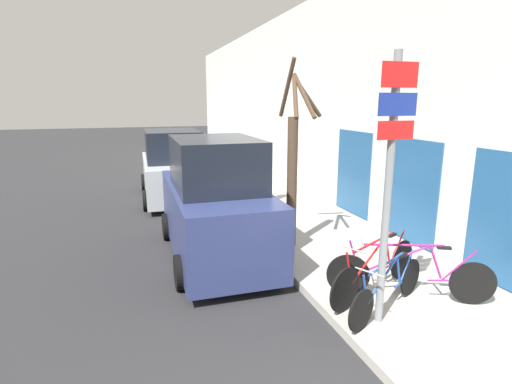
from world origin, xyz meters
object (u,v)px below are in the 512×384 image
object	(u,v)px
bicycle_1	(409,276)
parked_car_0	(215,205)
bicycle_2	(376,270)
signpost	(389,180)
parked_car_1	(173,168)
pedestrian_near	(265,173)
street_tree	(293,165)
bicycle_0	(388,289)

from	to	relation	value
bicycle_1	parked_car_0	world-z (taller)	parked_car_0
bicycle_2	parked_car_0	bearing A→B (deg)	12.11
signpost	bicycle_1	size ratio (longest dim) A/B	1.61
bicycle_1	parked_car_1	distance (m)	9.09
parked_car_0	parked_car_1	bearing A→B (deg)	93.35
pedestrian_near	parked_car_0	bearing A→B (deg)	-116.00
bicycle_2	street_tree	distance (m)	2.90
bicycle_2	street_tree	bearing A→B (deg)	-14.98
pedestrian_near	street_tree	size ratio (longest dim) A/B	0.41
signpost	street_tree	size ratio (longest dim) A/B	0.94
bicycle_0	parked_car_1	size ratio (longest dim) A/B	0.42
pedestrian_near	street_tree	world-z (taller)	street_tree
bicycle_0	bicycle_2	distance (m)	0.58
parked_car_1	signpost	bearing A→B (deg)	-76.76
bicycle_1	parked_car_1	world-z (taller)	parked_car_1
street_tree	parked_car_1	bearing A→B (deg)	108.36
bicycle_0	parked_car_1	xyz separation A→B (m)	(-2.20, 8.86, 0.53)
parked_car_0	bicycle_2	bearing A→B (deg)	-52.49
bicycle_1	pedestrian_near	xyz separation A→B (m)	(-0.16, 6.59, 0.52)
bicycle_2	pedestrian_near	size ratio (longest dim) A/B	1.37
signpost	bicycle_2	world-z (taller)	signpost
signpost	bicycle_0	bearing A→B (deg)	36.11
bicycle_0	bicycle_2	world-z (taller)	bicycle_2
signpost	pedestrian_near	bearing A→B (deg)	84.60
signpost	bicycle_1	xyz separation A→B (m)	(0.82, 0.42, -1.68)
signpost	street_tree	bearing A→B (deg)	90.08
bicycle_0	street_tree	xyz separation A→B (m)	(-0.28, 3.07, 1.42)
bicycle_0	street_tree	bearing A→B (deg)	-21.72
pedestrian_near	street_tree	xyz separation A→B (m)	(-0.67, -3.74, 0.85)
bicycle_1	parked_car_0	distance (m)	4.01
parked_car_0	pedestrian_near	distance (m)	4.19
street_tree	bicycle_1	bearing A→B (deg)	-73.90
parked_car_0	parked_car_1	world-z (taller)	parked_car_0
parked_car_1	pedestrian_near	xyz separation A→B (m)	(2.59, -2.05, 0.04)
signpost	parked_car_1	world-z (taller)	signpost
bicycle_1	street_tree	xyz separation A→B (m)	(-0.82, 2.86, 1.38)
parked_car_1	street_tree	xyz separation A→B (m)	(1.92, -5.79, 0.90)
pedestrian_near	bicycle_0	bearing A→B (deg)	-85.75
bicycle_2	parked_car_0	distance (m)	3.51
bicycle_2	signpost	bearing A→B (deg)	125.23
bicycle_1	street_tree	distance (m)	3.28
signpost	pedestrian_near	world-z (taller)	signpost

